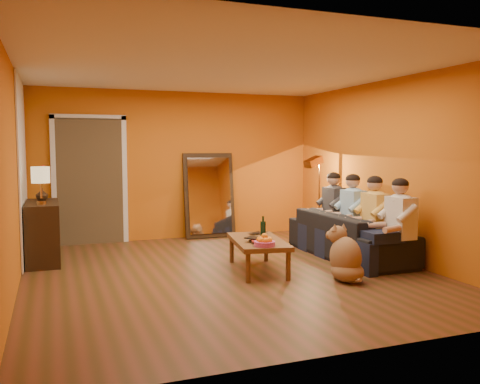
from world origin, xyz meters
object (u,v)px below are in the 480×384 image
object	(u,v)px
sofa	(349,235)
sideboard	(43,232)
table_lamp	(41,186)
vase	(42,194)
wine_bottle	(263,228)
mirror_frame	(209,195)
person_mid_right	(353,215)
floor_lamp	(319,201)
tumbler	(263,234)
person_mid_left	(375,220)
person_far_right	(334,211)
laptop	(260,233)
person_far_left	(400,225)
dog	(346,253)
coffee_table	(258,255)

from	to	relation	value
sofa	sideboard	bearing A→B (deg)	73.62
table_lamp	vase	bearing A→B (deg)	90.00
vase	sofa	bearing A→B (deg)	-19.44
table_lamp	wine_bottle	distance (m)	3.05
mirror_frame	person_mid_right	world-z (taller)	mirror_frame
table_lamp	person_mid_right	xyz separation A→B (m)	(4.37, -0.85, -0.49)
sofa	person_mid_right	xyz separation A→B (m)	(0.13, 0.10, 0.28)
floor_lamp	tumbler	size ratio (longest dim) A/B	16.23
person_mid_left	floor_lamp	bearing A→B (deg)	91.12
person_mid_left	person_far_right	world-z (taller)	same
sideboard	person_mid_left	bearing A→B (deg)	-21.22
mirror_frame	sideboard	world-z (taller)	mirror_frame
sofa	person_mid_right	bearing A→B (deg)	-52.43
mirror_frame	sofa	distance (m)	2.77
laptop	tumbler	bearing A→B (deg)	-128.08
sideboard	person_far_left	world-z (taller)	person_far_left
dog	tumbler	distance (m)	1.17
tumbler	vase	size ratio (longest dim) A/B	0.50
mirror_frame	floor_lamp	world-z (taller)	mirror_frame
person_mid_right	tumbler	distance (m)	1.64
floor_lamp	vase	distance (m)	4.37
table_lamp	person_mid_right	world-z (taller)	table_lamp
laptop	vase	xyz separation A→B (m)	(-2.82, 1.48, 0.51)
sideboard	vase	size ratio (longest dim) A/B	6.69
mirror_frame	coffee_table	bearing A→B (deg)	-93.14
sideboard	person_far_left	size ratio (longest dim) A/B	0.97
coffee_table	person_far_left	size ratio (longest dim) A/B	1.00
dog	person_mid_right	distance (m)	1.57
coffee_table	person_mid_left	size ratio (longest dim) A/B	1.00
wine_bottle	sideboard	bearing A→B (deg)	148.87
person_mid_right	vase	xyz separation A→B (m)	(-4.37, 1.40, 0.33)
dog	person_far_left	size ratio (longest dim) A/B	0.56
person_mid_left	person_far_right	size ratio (longest dim) A/B	1.00
mirror_frame	vase	bearing A→B (deg)	-163.43
mirror_frame	person_mid_left	distance (m)	3.20
sideboard	floor_lamp	distance (m)	4.35
floor_lamp	laptop	distance (m)	1.87
sideboard	person_far_right	distance (m)	4.41
person_far_right	laptop	bearing A→B (deg)	-157.80
tumbler	vase	xyz separation A→B (m)	(-2.76, 1.71, 0.48)
table_lamp	person_mid_left	size ratio (longest dim) A/B	0.42
mirror_frame	vase	xyz separation A→B (m)	(-2.79, -0.83, 0.18)
person_mid_left	sideboard	bearing A→B (deg)	158.78
tumbler	person_mid_left	bearing A→B (deg)	-8.47
person_mid_left	tumbler	world-z (taller)	person_mid_left
sideboard	tumbler	bearing A→B (deg)	-27.80
person_far_left	person_mid_right	bearing A→B (deg)	90.00
person_far_left	laptop	bearing A→B (deg)	146.60
person_mid_right	mirror_frame	bearing A→B (deg)	125.36
person_far_left	sideboard	bearing A→B (deg)	152.79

